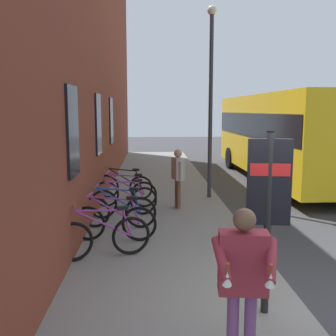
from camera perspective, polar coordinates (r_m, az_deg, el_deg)
The scene contains 14 objects.
ground at distance 11.75m, azimuth 12.85°, elevation -5.44°, with size 60.00×60.00×0.00m, color #38383A.
sidewalk_pavement at distance 13.27m, azimuth -1.03°, elevation -3.38°, with size 24.00×3.50×0.12m, color gray.
station_facade at distance 14.24m, azimuth -9.85°, elevation 16.85°, with size 22.00×0.65×9.79m.
bicycle_mid_rack at distance 7.25m, azimuth -9.42°, elevation -9.88°, with size 0.65×1.71×0.97m.
bicycle_nearest_sign at distance 8.13m, azimuth -7.87°, elevation -7.82°, with size 0.48×1.77×0.97m.
bicycle_beside_lamp at distance 9.00m, azimuth -7.29°, elevation -6.21°, with size 0.48×1.77×0.97m.
bicycle_under_window at distance 9.91m, azimuth -6.40°, elevation -4.83°, with size 0.68×1.70×0.97m.
bicycle_by_door at distance 10.87m, azimuth -6.22°, elevation -3.65°, with size 0.48×1.77×0.97m.
bicycle_far_end at distance 11.87m, azimuth -6.37°, elevation -2.63°, with size 0.58×1.73×0.97m.
transit_info_sign at distance 5.14m, azimuth 14.44°, elevation -3.67°, with size 0.16×0.56×2.40m.
city_bus at distance 16.05m, azimuth 15.99°, elevation 5.04°, with size 10.55×2.80×3.35m.
pedestrian_near_bus at distance 10.59m, azimuth 1.45°, elevation -0.66°, with size 0.60×0.33×1.61m.
tourist_with_hotdogs at distance 4.09m, azimuth 10.89°, elevation -14.75°, with size 0.62×0.65×1.70m.
street_lamp at distance 11.90m, azimuth 6.25°, elevation 11.54°, with size 0.28×0.28×5.64m.
Camera 1 is at (-4.99, 2.12, 2.77)m, focal length 41.90 mm.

